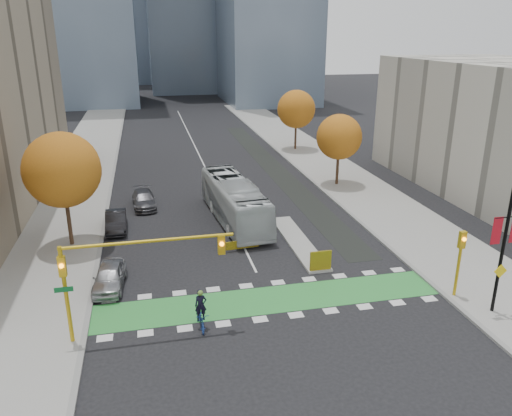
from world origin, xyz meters
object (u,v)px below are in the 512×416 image
hazard_board (321,261)px  tree_east_near (339,137)px  banner_lamppost (505,235)px  traffic_signal_east (460,254)px  tree_west (62,170)px  tree_east_far (296,109)px  cyclist (201,315)px  parked_car_c (144,200)px  parked_car_a (109,277)px  bus (234,201)px  traffic_signal_west (119,264)px  parked_car_b (116,221)px

hazard_board → tree_east_near: size_ratio=0.20×
tree_east_near → banner_lamppost: banner_lamppost is taller
hazard_board → traffic_signal_east: size_ratio=0.34×
tree_west → tree_east_far: 35.73m
cyclist → parked_car_c: (-2.71, 19.94, -0.05)m
parked_car_a → tree_east_far: bearing=62.1°
tree_east_near → parked_car_c: bearing=-172.3°
tree_west → tree_east_near: (24.00, 10.00, -0.75)m
traffic_signal_east → bus: traffic_signal_east is taller
bus → parked_car_a: bearing=-139.6°
banner_lamppost → cyclist: 16.24m
banner_lamppost → parked_car_a: bearing=159.9°
traffic_signal_west → parked_car_b: traffic_signal_west is taller
traffic_signal_west → cyclist: (3.79, 0.01, -3.31)m
traffic_signal_east → cyclist: 14.78m
tree_east_near → tree_east_far: tree_east_far is taller
tree_east_near → traffic_signal_west: tree_east_near is taller
tree_west → parked_car_b: (3.00, 2.44, -4.90)m
banner_lamppost → parked_car_a: banner_lamppost is taller
tree_west → tree_east_near: bearing=22.6°
tree_west → parked_car_b: tree_west is taller
parked_car_c → bus: bearing=-38.7°
tree_east_far → banner_lamppost: bearing=-91.4°
tree_east_far → parked_car_a: bearing=-123.1°
cyclist → parked_car_c: 20.12m
tree_west → traffic_signal_west: bearing=-72.0°
parked_car_c → traffic_signal_east: bearing=-52.6°
bus → parked_car_a: 13.28m
traffic_signal_west → traffic_signal_east: (18.43, 0.00, -1.30)m
tree_east_near → traffic_signal_east: 22.66m
bus → tree_east_far: bearing=57.6°
tree_west → traffic_signal_east: size_ratio=2.01×
parked_car_c → parked_car_a: bearing=-102.1°
hazard_board → tree_east_near: bearing=65.8°
tree_east_near → parked_car_b: (-21.00, -7.56, -4.15)m
tree_east_far → parked_car_c: size_ratio=1.64×
hazard_board → tree_east_far: tree_east_far is taller
cyclist → tree_east_near: bearing=52.8°
tree_east_near → traffic_signal_east: bearing=-93.8°
traffic_signal_west → tree_east_near: bearing=48.5°
bus → hazard_board: bearing=-75.1°
banner_lamppost → bus: banner_lamppost is taller
tree_east_far → banner_lamppost: 40.52m
tree_east_far → parked_car_a: tree_east_far is taller
traffic_signal_east → bus: (-10.21, 14.94, -1.03)m
hazard_board → traffic_signal_west: bearing=-158.5°
tree_east_far → banner_lamppost: size_ratio=0.92×
hazard_board → tree_east_far: bearing=75.9°
tree_east_near → cyclist: bearing=-125.7°
hazard_board → parked_car_c: 18.71m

